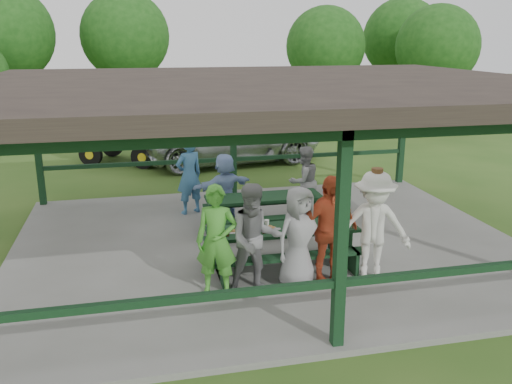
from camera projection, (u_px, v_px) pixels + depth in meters
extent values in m
plane|color=#2D541A|center=(268.00, 248.00, 10.92)|extent=(90.00, 90.00, 0.00)
cube|color=slate|center=(268.00, 245.00, 10.91)|extent=(10.00, 8.00, 0.10)
cube|color=black|center=(341.00, 240.00, 6.92)|extent=(0.15, 0.15, 3.00)
cube|color=black|center=(37.00, 144.00, 13.02)|extent=(0.15, 0.15, 3.00)
cube|color=black|center=(233.00, 137.00, 14.04)|extent=(0.15, 0.15, 3.00)
cube|color=black|center=(403.00, 130.00, 15.06)|extent=(0.15, 0.15, 3.00)
cube|color=black|center=(153.00, 302.00, 6.57)|extent=(4.65, 0.10, 0.10)
cube|color=black|center=(500.00, 266.00, 7.59)|extent=(4.65, 0.10, 0.10)
cube|color=black|center=(140.00, 164.00, 13.69)|extent=(4.65, 0.10, 0.10)
cube|color=black|center=(320.00, 155.00, 14.72)|extent=(4.65, 0.10, 0.10)
cube|color=black|center=(346.00, 131.00, 6.53)|extent=(9.80, 0.15, 0.20)
cube|color=black|center=(232.00, 82.00, 13.65)|extent=(9.80, 0.15, 0.20)
cube|color=#2B221F|center=(269.00, 86.00, 10.03)|extent=(10.60, 8.60, 0.24)
cube|color=black|center=(283.00, 229.00, 9.56)|extent=(2.67, 0.75, 0.06)
cube|color=black|center=(291.00, 257.00, 9.12)|extent=(2.67, 0.28, 0.05)
cube|color=black|center=(274.00, 234.00, 10.16)|extent=(2.67, 0.28, 0.05)
cube|color=black|center=(218.00, 253.00, 9.41)|extent=(0.06, 0.70, 0.75)
cube|color=black|center=(343.00, 242.00, 9.90)|extent=(0.06, 0.70, 0.75)
cube|color=black|center=(218.00, 261.00, 9.45)|extent=(0.06, 1.39, 0.45)
cube|color=black|center=(343.00, 250.00, 9.94)|extent=(0.06, 1.39, 0.45)
cube|color=black|center=(264.00, 197.00, 11.46)|extent=(2.45, 0.75, 0.06)
cube|color=black|center=(270.00, 219.00, 11.03)|extent=(2.45, 0.28, 0.05)
cube|color=black|center=(258.00, 203.00, 12.07)|extent=(2.45, 0.28, 0.05)
cube|color=black|center=(215.00, 216.00, 11.34)|extent=(0.06, 0.70, 0.75)
cube|color=black|center=(310.00, 209.00, 11.78)|extent=(0.06, 0.70, 0.75)
cube|color=black|center=(215.00, 223.00, 11.38)|extent=(0.06, 1.39, 0.45)
cube|color=black|center=(310.00, 216.00, 11.82)|extent=(0.06, 1.39, 0.45)
cylinder|color=white|center=(232.00, 232.00, 9.36)|extent=(0.22, 0.22, 0.01)
torus|color=#A56F3A|center=(230.00, 231.00, 9.32)|extent=(0.10, 0.10, 0.03)
torus|color=#A56F3A|center=(234.00, 231.00, 9.34)|extent=(0.10, 0.10, 0.03)
torus|color=#A56F3A|center=(231.00, 229.00, 9.39)|extent=(0.10, 0.10, 0.03)
cylinder|color=white|center=(271.00, 229.00, 9.50)|extent=(0.22, 0.22, 0.01)
torus|color=#A56F3A|center=(269.00, 228.00, 9.47)|extent=(0.10, 0.10, 0.03)
torus|color=#A56F3A|center=(273.00, 228.00, 9.49)|extent=(0.10, 0.10, 0.03)
torus|color=#A56F3A|center=(270.00, 226.00, 9.54)|extent=(0.10, 0.10, 0.03)
cylinder|color=white|center=(309.00, 226.00, 9.65)|extent=(0.22, 0.22, 0.01)
torus|color=#A56F3A|center=(307.00, 225.00, 9.62)|extent=(0.10, 0.10, 0.03)
torus|color=#A56F3A|center=(311.00, 225.00, 9.64)|extent=(0.10, 0.10, 0.03)
torus|color=#A56F3A|center=(308.00, 224.00, 9.69)|extent=(0.10, 0.10, 0.03)
cylinder|color=white|center=(337.00, 223.00, 9.77)|extent=(0.22, 0.22, 0.01)
torus|color=#A56F3A|center=(335.00, 223.00, 9.73)|extent=(0.10, 0.10, 0.03)
torus|color=#A56F3A|center=(339.00, 222.00, 9.75)|extent=(0.10, 0.10, 0.03)
torus|color=#A56F3A|center=(336.00, 221.00, 9.80)|extent=(0.10, 0.10, 0.03)
cylinder|color=#381E0F|center=(227.00, 233.00, 9.15)|extent=(0.06, 0.06, 0.10)
cylinder|color=#381E0F|center=(247.00, 232.00, 9.22)|extent=(0.06, 0.06, 0.10)
cylinder|color=#381E0F|center=(250.00, 231.00, 9.24)|extent=(0.06, 0.06, 0.10)
cylinder|color=#381E0F|center=(263.00, 230.00, 9.29)|extent=(0.06, 0.06, 0.10)
cone|color=white|center=(261.00, 223.00, 9.65)|extent=(0.09, 0.09, 0.10)
cone|color=white|center=(262.00, 223.00, 9.66)|extent=(0.09, 0.09, 0.10)
cone|color=white|center=(267.00, 223.00, 9.67)|extent=(0.09, 0.09, 0.10)
cone|color=white|center=(322.00, 218.00, 9.90)|extent=(0.09, 0.09, 0.10)
imported|color=green|center=(217.00, 241.00, 8.51)|extent=(0.77, 0.63, 1.81)
imported|color=gray|center=(255.00, 239.00, 8.58)|extent=(0.89, 0.70, 1.82)
imported|color=gray|center=(299.00, 237.00, 8.83)|extent=(0.96, 0.77, 1.70)
imported|color=#B84424|center=(328.00, 230.00, 8.91)|extent=(1.16, 0.66, 1.86)
imported|color=silver|center=(374.00, 227.00, 8.99)|extent=(1.39, 1.04, 1.91)
cylinder|color=brown|center=(377.00, 175.00, 8.74)|extent=(0.40, 0.40, 0.02)
cylinder|color=brown|center=(377.00, 172.00, 8.73)|extent=(0.24, 0.24, 0.11)
imported|color=#8FACDD|center=(225.00, 188.00, 11.96)|extent=(1.51, 0.95, 1.56)
imported|color=teal|center=(189.00, 175.00, 12.51)|extent=(0.78, 0.66, 1.82)
imported|color=gray|center=(304.00, 181.00, 12.38)|extent=(0.95, 0.84, 1.62)
imported|color=silver|center=(232.00, 137.00, 18.25)|extent=(6.35, 3.62, 1.67)
cube|color=#1B4695|center=(126.00, 138.00, 18.11)|extent=(3.18, 2.49, 0.12)
cube|color=#1B4695|center=(116.00, 134.00, 17.37)|extent=(2.61, 1.25, 0.41)
cube|color=#1B4695|center=(134.00, 127.00, 18.71)|extent=(2.61, 1.25, 0.41)
cube|color=#1B4695|center=(86.00, 129.00, 18.32)|extent=(0.65, 1.32, 0.41)
cube|color=#1B4695|center=(166.00, 132.00, 17.75)|extent=(0.65, 1.32, 0.41)
cylinder|color=black|center=(91.00, 154.00, 17.69)|extent=(0.78, 0.49, 0.77)
cylinder|color=yellow|center=(91.00, 154.00, 17.69)|extent=(0.35, 0.32, 0.28)
cylinder|color=black|center=(112.00, 145.00, 19.13)|extent=(0.78, 0.49, 0.77)
cylinder|color=yellow|center=(112.00, 145.00, 19.13)|extent=(0.35, 0.32, 0.28)
cylinder|color=black|center=(143.00, 157.00, 17.32)|extent=(0.78, 0.49, 0.77)
cylinder|color=yellow|center=(143.00, 157.00, 17.32)|extent=(0.35, 0.32, 0.28)
cylinder|color=black|center=(161.00, 148.00, 18.76)|extent=(0.78, 0.49, 0.77)
cylinder|color=yellow|center=(161.00, 148.00, 18.76)|extent=(0.35, 0.32, 0.28)
cube|color=#1B4695|center=(181.00, 144.00, 17.75)|extent=(0.96, 0.50, 0.08)
cone|color=#F2590C|center=(85.00, 126.00, 18.30)|extent=(0.19, 0.38, 0.41)
cylinder|color=#362115|center=(13.00, 99.00, 23.06)|extent=(0.36, 0.36, 3.09)
sphere|color=#184813|center=(5.00, 34.00, 22.32)|extent=(3.96, 3.96, 3.96)
cylinder|color=#362115|center=(129.00, 95.00, 24.61)|extent=(0.36, 0.36, 3.03)
sphere|color=#184813|center=(125.00, 36.00, 23.88)|extent=(3.88, 3.88, 3.88)
cylinder|color=#362115|center=(324.00, 100.00, 24.38)|extent=(0.36, 0.36, 2.70)
sphere|color=#184813|center=(326.00, 46.00, 23.73)|extent=(3.46, 3.46, 3.46)
cylinder|color=#362115|center=(432.00, 102.00, 23.37)|extent=(0.36, 0.36, 2.71)
sphere|color=#184813|center=(437.00, 46.00, 22.73)|extent=(3.47, 3.47, 3.47)
cylinder|color=#362115|center=(398.00, 91.00, 26.86)|extent=(0.36, 0.36, 2.95)
sphere|color=#184813|center=(402.00, 38.00, 26.16)|extent=(3.78, 3.78, 3.78)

